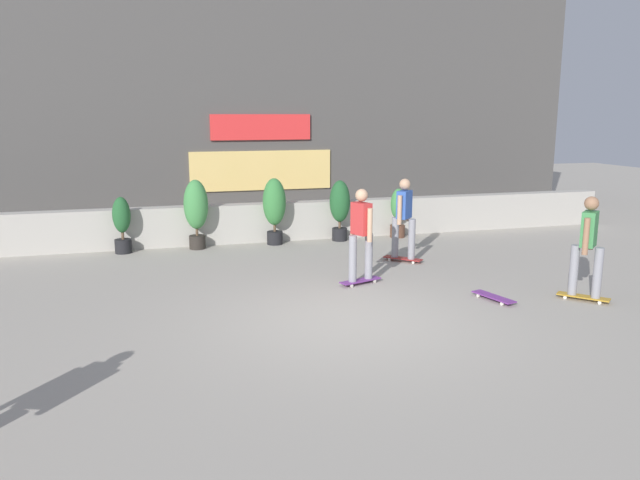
% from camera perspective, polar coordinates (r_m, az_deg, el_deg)
% --- Properties ---
extents(ground_plane, '(48.00, 48.00, 0.00)m').
position_cam_1_polar(ground_plane, '(9.11, 2.61, -7.39)').
color(ground_plane, '#A8A093').
extents(planter_wall, '(18.00, 0.40, 0.90)m').
position_cam_1_polar(planter_wall, '(14.65, -4.83, 1.67)').
color(planter_wall, '#B2ADA3').
rests_on(planter_wall, ground).
extents(building_backdrop, '(20.00, 2.08, 6.50)m').
position_cam_1_polar(building_backdrop, '(18.37, -7.45, 12.38)').
color(building_backdrop, '#4C4947').
rests_on(building_backdrop, ground).
extents(potted_plant_0, '(0.38, 0.38, 1.22)m').
position_cam_1_polar(potted_plant_0, '(13.92, -17.84, 1.50)').
color(potted_plant_0, black).
rests_on(potted_plant_0, ground).
extents(potted_plant_1, '(0.54, 0.54, 1.55)m').
position_cam_1_polar(potted_plant_1, '(13.91, -11.39, 2.85)').
color(potted_plant_1, '#2D2823').
rests_on(potted_plant_1, ground).
extents(potted_plant_2, '(0.53, 0.53, 1.53)m').
position_cam_1_polar(potted_plant_2, '(14.16, -4.24, 3.15)').
color(potted_plant_2, black).
rests_on(potted_plant_2, ground).
extents(potted_plant_3, '(0.48, 0.48, 1.44)m').
position_cam_1_polar(potted_plant_3, '(14.56, 1.84, 3.15)').
color(potted_plant_3, black).
rests_on(potted_plant_3, ground).
extents(potted_plant_4, '(0.36, 0.36, 1.19)m').
position_cam_1_polar(potted_plant_4, '(15.10, 7.22, 2.62)').
color(potted_plant_4, brown).
rests_on(potted_plant_4, ground).
extents(skater_foreground, '(0.70, 0.72, 1.70)m').
position_cam_1_polar(skater_foreground, '(12.53, 7.77, 2.20)').
color(skater_foreground, maroon).
rests_on(skater_foreground, ground).
extents(skater_by_wall_right, '(0.82, 0.53, 1.70)m').
position_cam_1_polar(skater_by_wall_right, '(10.77, 3.82, 0.75)').
color(skater_by_wall_right, '#72338C').
rests_on(skater_by_wall_right, ground).
extents(skater_by_wall_left, '(0.68, 0.73, 1.70)m').
position_cam_1_polar(skater_by_wall_left, '(10.66, 23.53, -0.31)').
color(skater_by_wall_left, '#BF8C26').
rests_on(skater_by_wall_left, ground).
extents(skateboard_near_camera, '(0.39, 0.82, 0.08)m').
position_cam_1_polar(skateboard_near_camera, '(10.38, 15.75, -5.08)').
color(skateboard_near_camera, '#72338C').
rests_on(skateboard_near_camera, ground).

